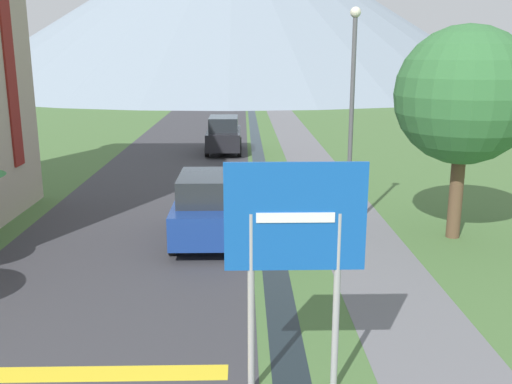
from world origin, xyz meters
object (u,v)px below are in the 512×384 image
road_sign (295,241)px  tree_by_path (464,96)px  parked_car_far (224,135)px  streetlamp (352,105)px  parked_car_near (210,207)px

road_sign → tree_by_path: 8.85m
parked_car_far → streetlamp: (3.88, -13.03, 2.61)m
road_sign → parked_car_far: size_ratio=0.86×
parked_car_far → streetlamp: streetlamp is taller
road_sign → parked_car_far: 20.91m
parked_car_near → parked_car_far: bearing=90.4°
road_sign → parked_car_near: size_ratio=0.90×
road_sign → parked_car_near: road_sign is taller
streetlamp → tree_by_path: (2.78, -0.60, 0.29)m
parked_car_far → tree_by_path: tree_by_path is taller
parked_car_near → tree_by_path: size_ratio=0.68×
streetlamp → parked_car_near: bearing=-169.4°
parked_car_near → tree_by_path: 7.18m
road_sign → streetlamp: streetlamp is taller
parked_car_far → tree_by_path: bearing=-64.0°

